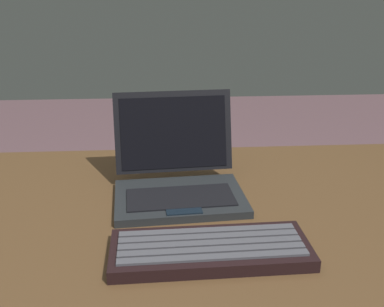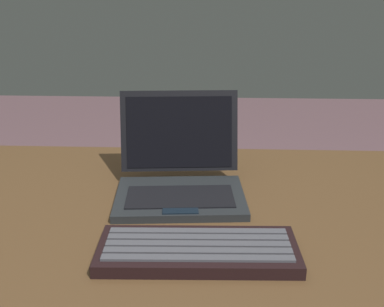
# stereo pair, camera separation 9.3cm
# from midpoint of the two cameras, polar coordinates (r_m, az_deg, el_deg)

# --- Properties ---
(desk) EXTENTS (1.74, 0.81, 0.74)m
(desk) POSITION_cam_midpoint_polar(r_m,az_deg,el_deg) (0.95, -1.63, -11.82)
(desk) COLOR #412C18
(desk) RESTS_ON ground
(laptop_front) EXTENTS (0.28, 0.26, 0.21)m
(laptop_front) POSITION_cam_midpoint_polar(r_m,az_deg,el_deg) (1.00, 1.17, -2.85)
(laptop_front) COLOR black
(laptop_front) RESTS_ON desk
(external_keyboard) EXTENTS (0.34, 0.14, 0.03)m
(external_keyboard) POSITION_cam_midpoint_polar(r_m,az_deg,el_deg) (0.80, 4.14, -11.86)
(external_keyboard) COLOR black
(external_keyboard) RESTS_ON desk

